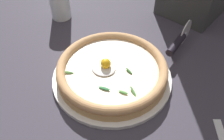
{
  "coord_description": "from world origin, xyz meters",
  "views": [
    {
      "loc": [
        0.32,
        -0.35,
        0.49
      ],
      "look_at": [
        0.03,
        -0.01,
        0.03
      ],
      "focal_mm": 38.76,
      "sensor_mm": 36.0,
      "label": 1
    }
  ],
  "objects": [
    {
      "name": "pizza_cutter",
      "position": [
        0.11,
        0.2,
        0.04
      ],
      "size": [
        0.03,
        0.16,
        0.08
      ],
      "color": "silver",
      "rests_on": "ground"
    },
    {
      "name": "pizza",
      "position": [
        0.03,
        -0.01,
        0.03
      ],
      "size": [
        0.29,
        0.29,
        0.05
      ],
      "color": "tan",
      "rests_on": "pizza_plate"
    },
    {
      "name": "pizza_plate",
      "position": [
        0.03,
        -0.01,
        0.01
      ],
      "size": [
        0.32,
        0.32,
        0.01
      ],
      "primitive_type": "cylinder",
      "color": "white",
      "rests_on": "ground"
    },
    {
      "name": "ground_plane",
      "position": [
        0.0,
        0.0,
        -0.01
      ],
      "size": [
        2.4,
        2.4,
        0.03
      ],
      "primitive_type": "cube",
      "color": "#3A3642",
      "rests_on": "ground"
    },
    {
      "name": "drinking_glass",
      "position": [
        -0.3,
        0.1,
        0.06
      ],
      "size": [
        0.07,
        0.07,
        0.14
      ],
      "color": "silver",
      "rests_on": "ground"
    }
  ]
}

